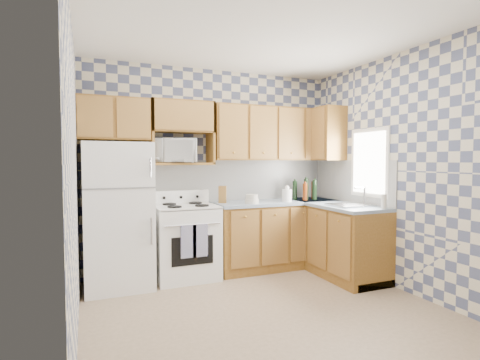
% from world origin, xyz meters
% --- Properties ---
extents(floor, '(3.40, 3.40, 0.00)m').
position_xyz_m(floor, '(0.00, 0.00, 0.00)').
color(floor, '#7F6A4F').
rests_on(floor, ground).
extents(back_wall, '(3.40, 0.02, 2.70)m').
position_xyz_m(back_wall, '(0.00, 1.60, 1.35)').
color(back_wall, '#4D5678').
rests_on(back_wall, ground).
extents(right_wall, '(0.02, 3.20, 2.70)m').
position_xyz_m(right_wall, '(1.70, 0.00, 1.35)').
color(right_wall, '#4D5678').
rests_on(right_wall, ground).
extents(backsplash_back, '(2.60, 0.02, 0.56)m').
position_xyz_m(backsplash_back, '(0.40, 1.59, 1.20)').
color(backsplash_back, white).
rests_on(backsplash_back, back_wall).
extents(backsplash_right, '(0.02, 1.60, 0.56)m').
position_xyz_m(backsplash_right, '(1.69, 0.80, 1.20)').
color(backsplash_right, white).
rests_on(backsplash_right, right_wall).
extents(refrigerator, '(0.75, 0.70, 1.68)m').
position_xyz_m(refrigerator, '(-1.27, 1.25, 0.84)').
color(refrigerator, white).
rests_on(refrigerator, floor).
extents(stove_body, '(0.76, 0.65, 0.90)m').
position_xyz_m(stove_body, '(-0.47, 1.28, 0.45)').
color(stove_body, white).
rests_on(stove_body, floor).
extents(cooktop, '(0.76, 0.65, 0.02)m').
position_xyz_m(cooktop, '(-0.47, 1.28, 0.91)').
color(cooktop, silver).
rests_on(cooktop, stove_body).
extents(backguard, '(0.76, 0.08, 0.17)m').
position_xyz_m(backguard, '(-0.47, 1.55, 1.00)').
color(backguard, white).
rests_on(backguard, cooktop).
extents(dish_towel_left, '(0.18, 0.02, 0.38)m').
position_xyz_m(dish_towel_left, '(-0.52, 0.93, 0.54)').
color(dish_towel_left, navy).
rests_on(dish_towel_left, stove_body).
extents(dish_towel_right, '(0.18, 0.02, 0.38)m').
position_xyz_m(dish_towel_right, '(-0.38, 0.93, 0.54)').
color(dish_towel_right, navy).
rests_on(dish_towel_right, stove_body).
extents(base_cabinets_back, '(1.75, 0.60, 0.88)m').
position_xyz_m(base_cabinets_back, '(0.82, 1.30, 0.44)').
color(base_cabinets_back, brown).
rests_on(base_cabinets_back, floor).
extents(base_cabinets_right, '(0.60, 1.60, 0.88)m').
position_xyz_m(base_cabinets_right, '(1.40, 0.80, 0.44)').
color(base_cabinets_right, brown).
rests_on(base_cabinets_right, floor).
extents(countertop_back, '(1.77, 0.63, 0.04)m').
position_xyz_m(countertop_back, '(0.82, 1.30, 0.90)').
color(countertop_back, gray).
rests_on(countertop_back, base_cabinets_back).
extents(countertop_right, '(0.63, 1.60, 0.04)m').
position_xyz_m(countertop_right, '(1.40, 0.80, 0.90)').
color(countertop_right, gray).
rests_on(countertop_right, base_cabinets_right).
extents(upper_cabinets_back, '(1.75, 0.33, 0.74)m').
position_xyz_m(upper_cabinets_back, '(0.82, 1.44, 1.85)').
color(upper_cabinets_back, brown).
rests_on(upper_cabinets_back, back_wall).
extents(upper_cabinets_fridge, '(0.82, 0.33, 0.50)m').
position_xyz_m(upper_cabinets_fridge, '(-1.29, 1.44, 1.97)').
color(upper_cabinets_fridge, brown).
rests_on(upper_cabinets_fridge, back_wall).
extents(upper_cabinets_right, '(0.33, 0.70, 0.74)m').
position_xyz_m(upper_cabinets_right, '(1.53, 1.25, 1.85)').
color(upper_cabinets_right, brown).
rests_on(upper_cabinets_right, right_wall).
extents(microwave_shelf, '(0.80, 0.33, 0.03)m').
position_xyz_m(microwave_shelf, '(-0.47, 1.44, 1.44)').
color(microwave_shelf, brown).
rests_on(microwave_shelf, back_wall).
extents(microwave, '(0.63, 0.51, 0.30)m').
position_xyz_m(microwave, '(-0.56, 1.42, 1.60)').
color(microwave, white).
rests_on(microwave, microwave_shelf).
extents(sink, '(0.48, 0.40, 0.03)m').
position_xyz_m(sink, '(1.40, 0.45, 0.93)').
color(sink, '#B7B7BC').
rests_on(sink, countertop_right).
extents(window, '(0.02, 0.66, 0.86)m').
position_xyz_m(window, '(1.69, 0.45, 1.45)').
color(window, white).
rests_on(window, right_wall).
extents(bottle_0, '(0.07, 0.07, 0.30)m').
position_xyz_m(bottle_0, '(1.28, 1.26, 1.07)').
color(bottle_0, black).
rests_on(bottle_0, countertop_back).
extents(bottle_1, '(0.07, 0.07, 0.28)m').
position_xyz_m(bottle_1, '(1.38, 1.20, 1.06)').
color(bottle_1, black).
rests_on(bottle_1, countertop_back).
extents(bottle_2, '(0.07, 0.07, 0.26)m').
position_xyz_m(bottle_2, '(1.43, 1.30, 1.05)').
color(bottle_2, '#5E240A').
rests_on(bottle_2, countertop_back).
extents(bottle_3, '(0.07, 0.07, 0.24)m').
position_xyz_m(bottle_3, '(1.21, 1.18, 1.04)').
color(bottle_3, '#5E240A').
rests_on(bottle_3, countertop_back).
extents(bottle_4, '(0.07, 0.07, 0.27)m').
position_xyz_m(bottle_4, '(1.13, 1.32, 1.05)').
color(bottle_4, black).
rests_on(bottle_4, countertop_back).
extents(knife_block, '(0.13, 0.13, 0.22)m').
position_xyz_m(knife_block, '(0.05, 1.35, 1.03)').
color(knife_block, brown).
rests_on(knife_block, countertop_back).
extents(electric_kettle, '(0.13, 0.13, 0.17)m').
position_xyz_m(electric_kettle, '(0.92, 1.17, 1.00)').
color(electric_kettle, white).
rests_on(electric_kettle, countertop_back).
extents(food_containers, '(0.18, 0.18, 0.12)m').
position_xyz_m(food_containers, '(0.38, 1.14, 0.98)').
color(food_containers, beige).
rests_on(food_containers, countertop_back).
extents(soap_bottle, '(0.06, 0.06, 0.17)m').
position_xyz_m(soap_bottle, '(1.56, 0.06, 1.01)').
color(soap_bottle, beige).
rests_on(soap_bottle, countertop_right).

